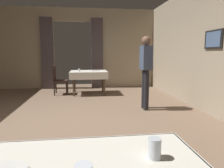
{
  "coord_description": "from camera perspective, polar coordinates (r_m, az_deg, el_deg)",
  "views": [
    {
      "loc": [
        0.49,
        -3.8,
        1.33
      ],
      "look_at": [
        1.0,
        0.17,
        0.72
      ],
      "focal_mm": 32.61,
      "sensor_mm": 36.0,
      "label": 1
    }
  ],
  "objects": [
    {
      "name": "wall_right",
      "position": [
        4.67,
        28.68,
        9.69
      ],
      "size": [
        0.16,
        8.4,
        3.0
      ],
      "color": "tan",
      "rests_on": "ground"
    },
    {
      "name": "wall_back",
      "position": [
        7.99,
        -10.95,
        9.85
      ],
      "size": [
        6.4,
        0.27,
        3.0
      ],
      "color": "tan",
      "rests_on": "ground"
    },
    {
      "name": "chair_mid_left",
      "position": [
        6.8,
        -14.86,
        1.47
      ],
      "size": [
        0.45,
        0.44,
        0.93
      ],
      "color": "black",
      "rests_on": "ground"
    },
    {
      "name": "glass_near_d",
      "position": [
        1.21,
        11.82,
        -17.23
      ],
      "size": [
        0.07,
        0.07,
        0.12
      ],
      "primitive_type": "cylinder",
      "color": "silver",
      "rests_on": "dining_table_near"
    },
    {
      "name": "ground",
      "position": [
        4.05,
        -14.06,
        -10.79
      ],
      "size": [
        10.08,
        10.08,
        0.0
      ],
      "primitive_type": "plane",
      "color": "#7A604C"
    },
    {
      "name": "plate_mid_b",
      "position": [
        6.96,
        -4.44,
        3.88
      ],
      "size": [
        0.23,
        0.23,
        0.01
      ],
      "primitive_type": "cylinder",
      "color": "white",
      "rests_on": "dining_table_mid"
    },
    {
      "name": "glass_mid_a",
      "position": [
        6.62,
        -9.2,
        3.89
      ],
      "size": [
        0.07,
        0.07,
        0.09
      ],
      "primitive_type": "cylinder",
      "color": "silver",
      "rests_on": "dining_table_mid"
    },
    {
      "name": "dining_table_mid",
      "position": [
        6.72,
        -6.55,
        2.83
      ],
      "size": [
        1.2,
        0.94,
        0.75
      ],
      "color": "#4C3D2D",
      "rests_on": "ground"
    },
    {
      "name": "plate_mid_c",
      "position": [
        6.7,
        -5.27,
        3.69
      ],
      "size": [
        0.23,
        0.23,
        0.01
      ],
      "primitive_type": "cylinder",
      "color": "white",
      "rests_on": "dining_table_mid"
    },
    {
      "name": "person_waiter_by_doorway",
      "position": [
        4.83,
        9.46,
        4.89
      ],
      "size": [
        0.22,
        0.36,
        1.72
      ],
      "color": "black",
      "rests_on": "ground"
    }
  ]
}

